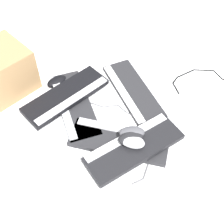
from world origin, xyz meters
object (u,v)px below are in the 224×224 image
keyboard_4 (135,147)px  cardboard_box (3,70)px  keyboard_1 (133,91)px  mouse_0 (133,133)px  keyboard_2 (75,105)px  mouse_2 (131,136)px  mouse_3 (131,138)px  keyboard_3 (67,96)px  mouse_1 (133,141)px  keyboard_0 (120,141)px  mouse_4 (57,81)px

keyboard_4 → cardboard_box: bearing=-127.4°
keyboard_1 → mouse_0: mouse_0 is taller
keyboard_2 → keyboard_4: keyboard_4 is taller
keyboard_4 → mouse_2: bearing=-155.3°
keyboard_2 → mouse_3: bearing=42.9°
keyboard_4 → cardboard_box: cardboard_box is taller
mouse_2 → keyboard_1: bearing=50.5°
keyboard_3 → mouse_1: size_ratio=3.99×
keyboard_0 → mouse_3: (0.03, 0.04, 0.07)m
keyboard_0 → keyboard_1: same height
mouse_1 → mouse_4: bearing=150.6°
mouse_2 → mouse_0: bearing=29.2°
cardboard_box → mouse_1: bearing=52.7°
keyboard_1 → keyboard_3: (0.03, -0.33, 0.03)m
keyboard_2 → cardboard_box: bearing=-116.3°
keyboard_0 → keyboard_1: (-0.30, 0.10, 0.00)m
keyboard_4 → mouse_2: size_ratio=4.17×
keyboard_2 → cardboard_box: (-0.17, -0.34, 0.10)m
mouse_3 → mouse_4: (-0.43, -0.33, -0.06)m
mouse_0 → mouse_2: 0.02m
mouse_1 → cardboard_box: cardboard_box is taller
keyboard_0 → cardboard_box: cardboard_box is taller
keyboard_1 → keyboard_4: 0.36m
mouse_4 → cardboard_box: size_ratio=0.44×
mouse_2 → mouse_3: same height
mouse_1 → cardboard_box: size_ratio=0.44×
keyboard_1 → mouse_4: (-0.10, -0.39, 0.01)m
keyboard_2 → mouse_1: bearing=41.4°
keyboard_0 → mouse_3: bearing=53.4°
cardboard_box → keyboard_4: bearing=52.6°
keyboard_0 → keyboard_2: (-0.23, -0.20, 0.00)m
keyboard_0 → keyboard_1: 0.31m
mouse_3 → mouse_1: bearing=88.9°
mouse_1 → keyboard_3: bearing=155.4°
keyboard_2 → mouse_4: 0.19m
mouse_0 → mouse_2: same height
mouse_0 → mouse_4: bearing=131.5°
keyboard_2 → mouse_4: bearing=-152.1°
mouse_0 → keyboard_1: bearing=82.9°
keyboard_1 → mouse_0: bearing=-8.3°
keyboard_2 → keyboard_4: 0.39m
keyboard_1 → cardboard_box: 0.66m
mouse_3 → cardboard_box: 0.73m
keyboard_3 → mouse_3: (0.30, 0.28, 0.04)m
keyboard_0 → mouse_4: bearing=-143.9°
keyboard_0 → keyboard_1: size_ratio=1.00×
cardboard_box → keyboard_1: bearing=80.8°
mouse_3 → keyboard_2: bearing=-59.3°
keyboard_0 → mouse_4: (-0.40, -0.29, 0.01)m
keyboard_2 → mouse_3: mouse_3 is taller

